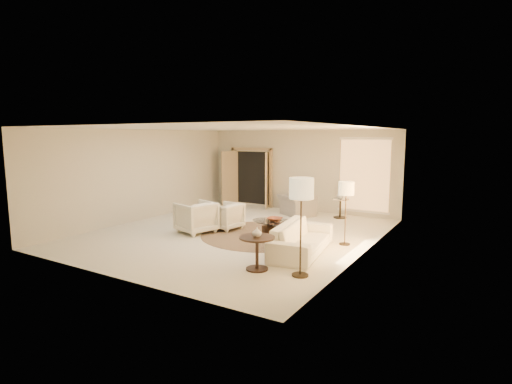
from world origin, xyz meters
The scene contains 18 objects.
room centered at (0.00, 0.00, 1.40)m, with size 7.04×8.04×2.83m.
windows_right centered at (3.45, 0.10, 1.35)m, with size 0.10×6.40×2.40m, color #F5B162, non-canonical shape.
window_back_corner centered at (2.30, 3.95, 1.35)m, with size 1.70×0.10×2.40m, color #F5B162, non-canonical shape.
curtains_right centered at (3.40, 1.00, 1.30)m, with size 0.06×5.20×2.60m, color tan, non-canonical shape.
french_doors centered at (-1.90, 3.82, 1.07)m, with size 1.95×0.66×2.16m.
area_rug centered at (0.74, 0.20, 0.01)m, with size 3.28×3.28×0.01m, color #3F2D1E.
sofa centered at (2.30, -0.76, 0.34)m, with size 2.31×0.90×0.68m, color #ECE7CD.
armchair_left centered at (-0.51, 0.24, 0.41)m, with size 0.79×0.74×0.82m, color #ECE7CD.
armchair_right centered at (-0.94, -0.51, 0.46)m, with size 0.90×0.85×0.93m, color #ECE7CD.
accent_chair centered at (0.35, 3.06, 0.46)m, with size 1.06×0.69×0.92m, color gray.
coffee_table centered at (1.18, 0.04, 0.28)m, with size 1.62×1.62×0.45m.
end_table centered at (2.03, -2.26, 0.45)m, with size 0.70×0.70×0.66m.
side_table centered at (1.73, 3.40, 0.38)m, with size 0.54×0.54×0.63m.
floor_lamp_near centered at (2.90, 0.40, 1.30)m, with size 0.37×0.37×1.53m.
floor_lamp_far centered at (2.90, -2.15, 1.57)m, with size 0.45×0.45×1.85m.
bowl centered at (1.18, 0.04, 0.50)m, with size 0.38×0.38×0.09m, color brown.
end_vase centered at (2.03, -2.26, 0.75)m, with size 0.18×0.18×0.19m, color silver.
side_vase centered at (1.73, 3.40, 0.73)m, with size 0.22×0.22×0.23m, color silver.
Camera 1 is at (5.90, -8.72, 2.60)m, focal length 28.00 mm.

